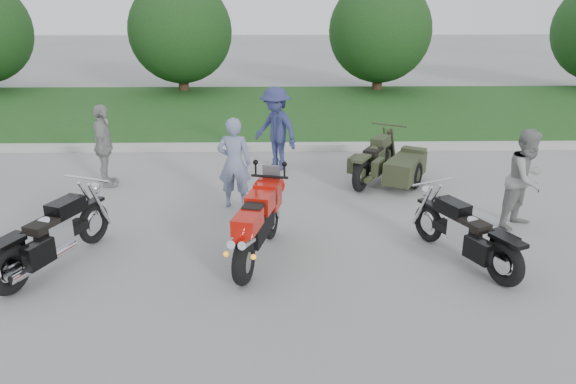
{
  "coord_description": "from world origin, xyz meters",
  "views": [
    {
      "loc": [
        0.38,
        -6.89,
        3.65
      ],
      "look_at": [
        0.53,
        0.89,
        0.8
      ],
      "focal_mm": 35.0,
      "sensor_mm": 36.0,
      "label": 1
    }
  ],
  "objects_px": {
    "person_denim": "(276,129)",
    "cruiser_left": "(49,239)",
    "sportbike_red": "(257,223)",
    "cruiser_right": "(469,237)",
    "person_back": "(104,146)",
    "person_stripe": "(234,163)",
    "person_grey": "(526,179)",
    "cruiser_sidecar": "(392,165)"
  },
  "relations": [
    {
      "from": "cruiser_right",
      "to": "person_back",
      "type": "height_order",
      "value": "person_back"
    },
    {
      "from": "sportbike_red",
      "to": "person_denim",
      "type": "distance_m",
      "value": 4.26
    },
    {
      "from": "cruiser_sidecar",
      "to": "person_denim",
      "type": "bearing_deg",
      "value": -174.87
    },
    {
      "from": "sportbike_red",
      "to": "person_denim",
      "type": "xyz_separation_m",
      "value": [
        0.25,
        4.24,
        0.3
      ]
    },
    {
      "from": "cruiser_right",
      "to": "person_stripe",
      "type": "bearing_deg",
      "value": 121.41
    },
    {
      "from": "sportbike_red",
      "to": "person_back",
      "type": "distance_m",
      "value": 4.45
    },
    {
      "from": "sportbike_red",
      "to": "person_stripe",
      "type": "xyz_separation_m",
      "value": [
        -0.46,
        2.09,
        0.23
      ]
    },
    {
      "from": "cruiser_left",
      "to": "person_back",
      "type": "xyz_separation_m",
      "value": [
        -0.22,
        3.45,
        0.35
      ]
    },
    {
      "from": "cruiser_sidecar",
      "to": "person_grey",
      "type": "height_order",
      "value": "person_grey"
    },
    {
      "from": "person_grey",
      "to": "person_back",
      "type": "distance_m",
      "value": 7.55
    },
    {
      "from": "cruiser_left",
      "to": "person_grey",
      "type": "relative_size",
      "value": 1.34
    },
    {
      "from": "sportbike_red",
      "to": "cruiser_sidecar",
      "type": "relative_size",
      "value": 1.01
    },
    {
      "from": "sportbike_red",
      "to": "cruiser_right",
      "type": "xyz_separation_m",
      "value": [
        2.92,
        -0.16,
        -0.16
      ]
    },
    {
      "from": "cruiser_left",
      "to": "person_grey",
      "type": "height_order",
      "value": "person_grey"
    },
    {
      "from": "cruiser_right",
      "to": "cruiser_sidecar",
      "type": "bearing_deg",
      "value": 71.9
    },
    {
      "from": "sportbike_red",
      "to": "cruiser_right",
      "type": "relative_size",
      "value": 1.03
    },
    {
      "from": "cruiser_right",
      "to": "person_grey",
      "type": "distance_m",
      "value": 1.88
    },
    {
      "from": "person_denim",
      "to": "person_back",
      "type": "xyz_separation_m",
      "value": [
        -3.28,
        -0.99,
        -0.08
      ]
    },
    {
      "from": "cruiser_sidecar",
      "to": "sportbike_red",
      "type": "bearing_deg",
      "value": -98.63
    },
    {
      "from": "person_stripe",
      "to": "person_grey",
      "type": "height_order",
      "value": "person_grey"
    },
    {
      "from": "cruiser_sidecar",
      "to": "person_stripe",
      "type": "xyz_separation_m",
      "value": [
        -2.97,
        -1.14,
        0.41
      ]
    },
    {
      "from": "sportbike_red",
      "to": "person_back",
      "type": "height_order",
      "value": "person_back"
    },
    {
      "from": "cruiser_right",
      "to": "person_grey",
      "type": "bearing_deg",
      "value": 20.37
    },
    {
      "from": "person_grey",
      "to": "person_back",
      "type": "height_order",
      "value": "person_grey"
    },
    {
      "from": "person_stripe",
      "to": "person_back",
      "type": "distance_m",
      "value": 2.82
    },
    {
      "from": "cruiser_left",
      "to": "person_stripe",
      "type": "relative_size",
      "value": 1.34
    },
    {
      "from": "sportbike_red",
      "to": "person_grey",
      "type": "relative_size",
      "value": 1.27
    },
    {
      "from": "cruiser_sidecar",
      "to": "person_denim",
      "type": "relative_size",
      "value": 1.15
    },
    {
      "from": "person_stripe",
      "to": "person_denim",
      "type": "bearing_deg",
      "value": -103.24
    },
    {
      "from": "person_denim",
      "to": "sportbike_red",
      "type": "bearing_deg",
      "value": -47.92
    },
    {
      "from": "cruiser_sidecar",
      "to": "person_grey",
      "type": "bearing_deg",
      "value": -21.36
    },
    {
      "from": "sportbike_red",
      "to": "person_grey",
      "type": "distance_m",
      "value": 4.37
    },
    {
      "from": "cruiser_sidecar",
      "to": "person_back",
      "type": "relative_size",
      "value": 1.26
    },
    {
      "from": "cruiser_right",
      "to": "person_back",
      "type": "bearing_deg",
      "value": 125.21
    },
    {
      "from": "sportbike_red",
      "to": "person_grey",
      "type": "xyz_separation_m",
      "value": [
        4.21,
        1.15,
        0.23
      ]
    },
    {
      "from": "cruiser_left",
      "to": "person_denim",
      "type": "xyz_separation_m",
      "value": [
        3.06,
        4.44,
        0.43
      ]
    },
    {
      "from": "person_denim",
      "to": "person_back",
      "type": "bearing_deg",
      "value": -117.72
    },
    {
      "from": "person_stripe",
      "to": "person_back",
      "type": "relative_size",
      "value": 1.0
    },
    {
      "from": "sportbike_red",
      "to": "cruiser_sidecar",
      "type": "bearing_deg",
      "value": 65.65
    },
    {
      "from": "person_stripe",
      "to": "cruiser_left",
      "type": "bearing_deg",
      "value": 49.26
    },
    {
      "from": "person_denim",
      "to": "cruiser_left",
      "type": "bearing_deg",
      "value": -79.12
    },
    {
      "from": "sportbike_red",
      "to": "person_stripe",
      "type": "bearing_deg",
      "value": 116.02
    }
  ]
}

